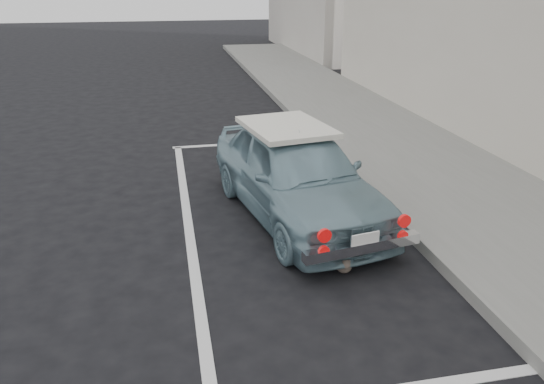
{
  "coord_description": "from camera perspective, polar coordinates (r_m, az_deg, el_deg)",
  "views": [
    {
      "loc": [
        -1.09,
        -3.57,
        3.08
      ],
      "look_at": [
        0.07,
        2.06,
        0.75
      ],
      "focal_mm": 35.0,
      "sensor_mm": 36.0,
      "label": 1
    }
  ],
  "objects": [
    {
      "name": "retro_coupe",
      "position": [
        7.17,
        2.65,
        2.07
      ],
      "size": [
        2.07,
        3.86,
        1.25
      ],
      "rotation": [
        0.0,
        0.0,
        0.17
      ],
      "color": "#789BA7",
      "rests_on": "ground"
    },
    {
      "name": "pline_front",
      "position": [
        10.65,
        -2.53,
        5.26
      ],
      "size": [
        3.0,
        0.12,
        0.01
      ],
      "primitive_type": "cube",
      "color": "silver",
      "rests_on": "ground"
    },
    {
      "name": "sidewalk",
      "position": [
        7.64,
        23.8,
        -3.07
      ],
      "size": [
        2.8,
        40.0,
        0.15
      ],
      "primitive_type": "cube",
      "color": "slate",
      "rests_on": "ground"
    },
    {
      "name": "pline_side",
      "position": [
        7.26,
        -9.02,
        -3.29
      ],
      "size": [
        0.12,
        7.0,
        0.01
      ],
      "primitive_type": "cube",
      "color": "silver",
      "rests_on": "ground"
    },
    {
      "name": "cat",
      "position": [
        6.05,
        7.73,
        -7.57
      ],
      "size": [
        0.24,
        0.44,
        0.24
      ],
      "rotation": [
        0.0,
        0.0,
        -0.16
      ],
      "color": "#716656",
      "rests_on": "ground"
    },
    {
      "name": "ground",
      "position": [
        4.84,
        4.33,
        -17.51
      ],
      "size": [
        80.0,
        80.0,
        0.0
      ],
      "primitive_type": "plane",
      "color": "black",
      "rests_on": "ground"
    }
  ]
}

